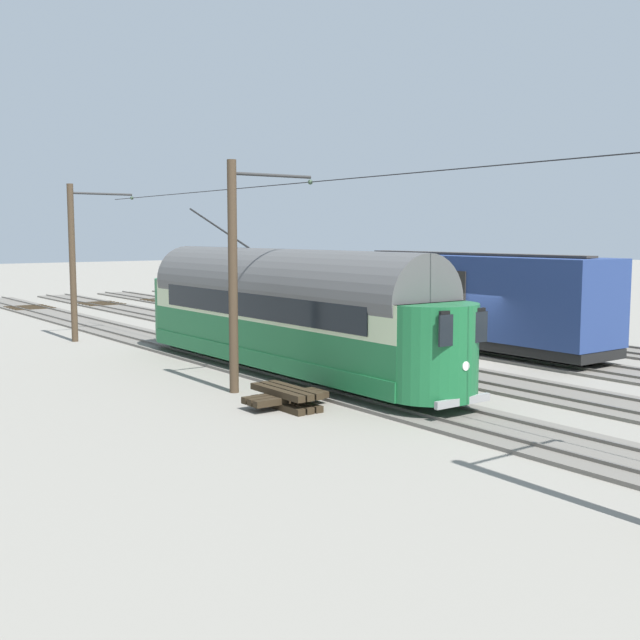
% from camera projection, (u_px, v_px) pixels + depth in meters
% --- Properties ---
extents(ground_plane, '(220.00, 220.00, 0.00)m').
position_uv_depth(ground_plane, '(459.00, 361.00, 29.82)').
color(ground_plane, gray).
extents(track_streetcar_siding, '(2.80, 80.00, 0.18)m').
position_uv_depth(track_streetcar_siding, '(567.00, 343.00, 34.21)').
color(track_streetcar_siding, '#666059').
rests_on(track_streetcar_siding, ground).
extents(track_adjacent_siding, '(2.80, 80.00, 0.18)m').
position_uv_depth(track_adjacent_siding, '(494.00, 353.00, 31.45)').
color(track_adjacent_siding, '#666059').
rests_on(track_adjacent_siding, ground).
extents(track_third_siding, '(2.80, 80.00, 0.18)m').
position_uv_depth(track_third_siding, '(408.00, 364.00, 28.68)').
color(track_third_siding, '#666059').
rests_on(track_third_siding, ground).
extents(track_outer_siding, '(2.80, 80.00, 0.18)m').
position_uv_depth(track_outer_siding, '(304.00, 378.00, 25.92)').
color(track_outer_siding, '#666059').
rests_on(track_outer_siding, ground).
extents(vintage_streetcar, '(2.65, 16.85, 5.65)m').
position_uv_depth(vintage_streetcar, '(283.00, 309.00, 26.67)').
color(vintage_streetcar, '#196033').
rests_on(vintage_streetcar, ground).
extents(coach_adjacent, '(2.96, 12.65, 3.85)m').
position_uv_depth(coach_adjacent, '(470.00, 298.00, 32.29)').
color(coach_adjacent, navy).
rests_on(coach_adjacent, ground).
extents(catenary_pole_foreground, '(3.08, 0.28, 6.99)m').
position_uv_depth(catenary_pole_foreground, '(74.00, 259.00, 34.84)').
color(catenary_pole_foreground, '#423323').
rests_on(catenary_pole_foreground, ground).
extents(catenary_pole_mid_near, '(3.08, 0.28, 6.99)m').
position_uv_depth(catenary_pole_mid_near, '(235.00, 272.00, 23.57)').
color(catenary_pole_mid_near, '#423323').
rests_on(catenary_pole_mid_near, ground).
extents(overhead_wire_run, '(2.88, 32.18, 0.18)m').
position_uv_depth(overhead_wire_run, '(295.00, 183.00, 25.47)').
color(overhead_wire_run, black).
rests_on(overhead_wire_run, ground).
extents(spare_tie_stack, '(2.40, 2.40, 0.54)m').
position_uv_depth(spare_tie_stack, '(286.00, 397.00, 21.91)').
color(spare_tie_stack, '#2D2316').
rests_on(spare_tie_stack, ground).
extents(track_end_bumper, '(1.80, 0.60, 0.80)m').
position_uv_depth(track_end_bumper, '(227.00, 322.00, 39.27)').
color(track_end_bumper, '#B2A519').
rests_on(track_end_bumper, ground).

